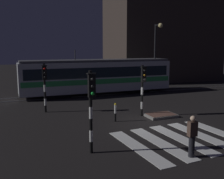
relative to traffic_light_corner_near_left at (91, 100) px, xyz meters
The scene contains 13 objects.
ground_plane 5.92m from the traffic_light_corner_near_left, 34.39° to the left, with size 120.00×120.00×0.00m, color black.
rail_near 13.56m from the traffic_light_corner_near_left, 70.29° to the left, with size 80.00×0.12×0.03m, color #59595E.
rail_far 14.90m from the traffic_light_corner_near_left, 72.17° to the left, with size 80.00×0.12×0.03m, color #59595E.
crosswalk_zebra 5.05m from the traffic_light_corner_near_left, ahead, with size 5.83×4.84×0.02m.
traffic_island 7.41m from the traffic_light_corner_near_left, 34.66° to the left, with size 1.89×1.25×0.18m.
traffic_light_corner_near_left is the anchor object (origin of this frame).
traffic_light_corner_far_left 7.88m from the traffic_light_corner_near_left, 96.06° to the left, with size 0.36×0.42×3.30m.
traffic_light_median_centre 6.63m from the traffic_light_corner_near_left, 43.83° to the left, with size 0.36×0.42×3.26m.
street_lamp_trackside_right 16.71m from the traffic_light_corner_near_left, 50.28° to the left, with size 0.44×1.21×6.63m.
tram 14.11m from the traffic_light_corner_near_left, 70.60° to the left, with size 14.23×2.58×4.15m.
pedestrian_waiting_at_kerb 4.25m from the traffic_light_corner_near_left, 26.63° to the right, with size 0.36×0.24×1.71m.
bollard_island_edge 5.19m from the traffic_light_corner_near_left, 56.42° to the left, with size 0.12×0.12×1.11m.
building_backdrop 27.41m from the traffic_light_corner_near_left, 52.08° to the left, with size 14.26×8.00×13.92m, color #382D28.
Camera 1 is at (-7.52, -13.01, 4.34)m, focal length 42.21 mm.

